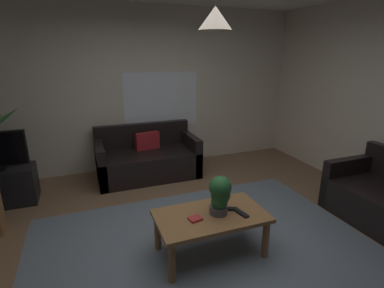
{
  "coord_description": "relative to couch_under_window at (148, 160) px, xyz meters",
  "views": [
    {
      "loc": [
        -1.05,
        -2.47,
        1.98
      ],
      "look_at": [
        0.0,
        0.3,
        1.05
      ],
      "focal_mm": 27.68,
      "sensor_mm": 36.0,
      "label": 1
    }
  ],
  "objects": [
    {
      "name": "coffee_table",
      "position": [
        0.16,
        -2.2,
        0.1
      ],
      "size": [
        1.09,
        0.62,
        0.45
      ],
      "color": "olive",
      "rests_on": "ground"
    },
    {
      "name": "remote_on_table_0",
      "position": [
        0.37,
        -2.18,
        0.18
      ],
      "size": [
        0.17,
        0.11,
        0.02
      ],
      "primitive_type": "cube",
      "rotation": [
        0.0,
        0.0,
        4.28
      ],
      "color": "black",
      "rests_on": "coffee_table"
    },
    {
      "name": "potted_plant_on_table",
      "position": [
        0.24,
        -2.21,
        0.38
      ],
      "size": [
        0.22,
        0.22,
        0.4
      ],
      "color": "#4C4C51",
      "rests_on": "coffee_table"
    },
    {
      "name": "floor",
      "position": [
        0.12,
        -2.06,
        -0.28
      ],
      "size": [
        5.47,
        5.09,
        0.02
      ],
      "primitive_type": "cube",
      "color": "brown",
      "rests_on": "ground"
    },
    {
      "name": "pendant_lamp",
      "position": [
        0.16,
        -2.2,
        1.96
      ],
      "size": [
        0.28,
        0.28,
        0.57
      ],
      "color": "black"
    },
    {
      "name": "couch_under_window",
      "position": [
        0.0,
        0.0,
        0.0
      ],
      "size": [
        1.6,
        0.83,
        0.82
      ],
      "color": "black",
      "rests_on": "ground"
    },
    {
      "name": "wall_back",
      "position": [
        0.12,
        0.51,
        1.08
      ],
      "size": [
        5.59,
        0.06,
        2.71
      ],
      "primitive_type": "cube",
      "color": "beige",
      "rests_on": "ground"
    },
    {
      "name": "remote_on_table_1",
      "position": [
        0.44,
        -2.31,
        0.18
      ],
      "size": [
        0.08,
        0.17,
        0.02
      ],
      "primitive_type": "cube",
      "rotation": [
        0.0,
        0.0,
        0.22
      ],
      "color": "black",
      "rests_on": "coffee_table"
    },
    {
      "name": "window_pane",
      "position": [
        0.39,
        0.48,
        0.9
      ],
      "size": [
        1.32,
        0.01,
        0.95
      ],
      "primitive_type": "cube",
      "color": "white"
    },
    {
      "name": "book_on_table_0",
      "position": [
        -0.03,
        -2.23,
        0.18
      ],
      "size": [
        0.13,
        0.12,
        0.02
      ],
      "primitive_type": "cube",
      "rotation": [
        0.0,
        0.0,
        0.18
      ],
      "color": "#B22D2D",
      "rests_on": "coffee_table"
    },
    {
      "name": "rug",
      "position": [
        0.12,
        -2.26,
        -0.27
      ],
      "size": [
        3.56,
        2.8,
        0.01
      ],
      "primitive_type": "cube",
      "color": "slate",
      "rests_on": "ground"
    }
  ]
}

